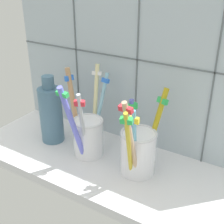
% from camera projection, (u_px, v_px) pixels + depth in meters
% --- Properties ---
extents(counter_slab, '(0.64, 0.22, 0.02)m').
position_uv_depth(counter_slab, '(110.00, 168.00, 0.64)').
color(counter_slab, silver).
rests_on(counter_slab, ground).
extents(tile_wall_back, '(0.64, 0.02, 0.45)m').
position_uv_depth(tile_wall_back, '(140.00, 55.00, 0.64)').
color(tile_wall_back, '#B2C1CC').
rests_on(tile_wall_back, ground).
extents(toothbrush_cup_left, '(0.09, 0.16, 0.19)m').
position_uv_depth(toothbrush_cup_left, '(87.00, 132.00, 0.65)').
color(toothbrush_cup_left, white).
rests_on(toothbrush_cup_left, counter_slab).
extents(toothbrush_cup_right, '(0.07, 0.15, 0.18)m').
position_uv_depth(toothbrush_cup_right, '(138.00, 149.00, 0.59)').
color(toothbrush_cup_right, white).
rests_on(toothbrush_cup_right, counter_slab).
extents(ceramic_vase, '(0.05, 0.05, 0.16)m').
position_uv_depth(ceramic_vase, '(51.00, 113.00, 0.69)').
color(ceramic_vase, slate).
rests_on(ceramic_vase, counter_slab).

